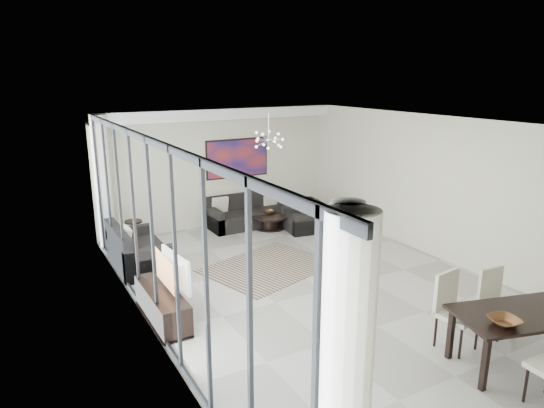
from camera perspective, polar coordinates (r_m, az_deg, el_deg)
room_shell at (r=8.45m, az=8.83°, el=-0.42°), size 6.00×9.00×2.90m
window_wall at (r=6.98m, az=-13.22°, el=-3.84°), size 0.37×8.95×2.90m
soffit at (r=11.67m, az=-6.08°, el=10.48°), size 5.98×0.40×0.26m
painting at (r=12.17m, az=-4.09°, el=5.39°), size 1.68×0.04×0.98m
chandelier at (r=10.24m, az=-0.40°, el=7.58°), size 0.66×0.66×0.71m
rug at (r=9.62m, az=-0.54°, el=-7.42°), size 2.73×2.37×0.01m
coffee_table at (r=11.92m, az=-0.27°, el=-1.92°), size 1.03×1.03×0.36m
bowl_coffee at (r=11.92m, az=-0.29°, el=-0.94°), size 0.31×0.31×0.08m
sofa_main at (r=12.18m, az=-2.65°, el=-1.30°), size 2.11×0.87×0.77m
loveseat at (r=9.92m, az=-15.61°, el=-5.56°), size 0.94×1.67×0.83m
armchair at (r=11.78m, az=3.86°, el=-1.94°), size 0.94×0.97×0.73m
side_table at (r=11.25m, az=-15.96°, el=-2.76°), size 0.38×0.38×0.53m
tv_console at (r=7.79m, az=-12.78°, el=-11.51°), size 0.44×1.55×0.49m
television at (r=7.64m, az=-11.90°, el=-7.74°), size 0.21×0.96×0.55m
dining_table at (r=7.11m, az=27.61°, el=-11.83°), size 1.99×1.37×0.75m
dining_chair_nw at (r=7.23m, az=20.42°, el=-11.00°), size 0.55×0.55×1.07m
dining_chair_ne at (r=7.87m, az=24.73°, el=-9.82°), size 0.47×0.47×0.96m
bowl_dining at (r=6.61m, az=25.68°, el=-12.36°), size 0.42×0.42×0.09m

